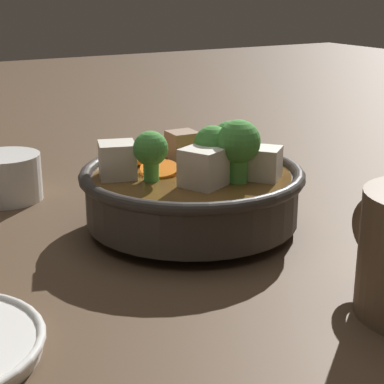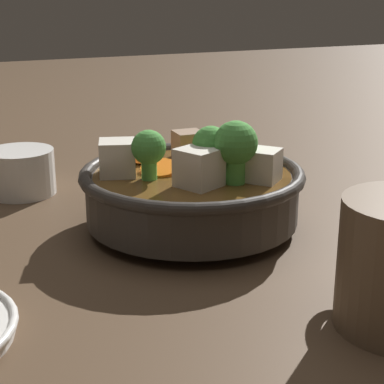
# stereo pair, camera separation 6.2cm
# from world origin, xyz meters

# --- Properties ---
(ground_plane) EXTENTS (3.00, 3.00, 0.00)m
(ground_plane) POSITION_xyz_m (0.00, 0.00, 0.00)
(ground_plane) COLOR #4C3826
(stirfry_bowl) EXTENTS (0.22, 0.22, 0.11)m
(stirfry_bowl) POSITION_xyz_m (-0.00, -0.00, 0.04)
(stirfry_bowl) COLOR #38332D
(stirfry_bowl) RESTS_ON ground_plane
(tea_cup) EXTENTS (0.08, 0.08, 0.05)m
(tea_cup) POSITION_xyz_m (0.18, 0.13, 0.03)
(tea_cup) COLOR white
(tea_cup) RESTS_ON ground_plane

